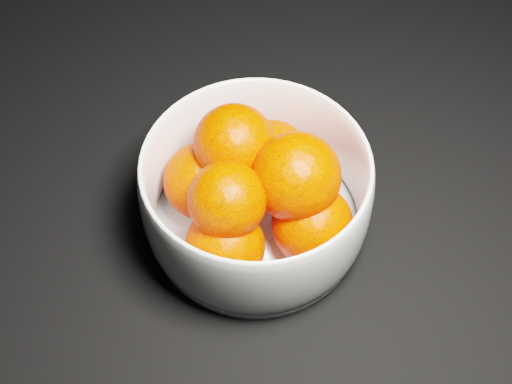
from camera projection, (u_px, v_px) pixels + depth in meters
name	position (u px, v px, depth m)	size (l,w,h in m)	color
bowl	(256.00, 195.00, 0.60)	(0.19, 0.19, 0.09)	silver
orange_pile	(255.00, 188.00, 0.58)	(0.14, 0.15, 0.11)	#EF2E00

